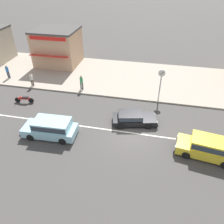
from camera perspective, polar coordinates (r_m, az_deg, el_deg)
ground_plane at (r=18.96m, az=5.24°, el=-5.47°), size 160.00×160.00×0.00m
lane_centre_stripe at (r=18.96m, az=5.24°, el=-5.47°), size 50.40×0.14×0.01m
kerb_strip at (r=27.58m, az=8.14°, el=8.54°), size 68.00×10.00×0.15m
minivan_yellow_0 at (r=17.92m, az=23.94°, el=-8.38°), size 4.65×2.40×1.56m
minivan_pale_blue_1 at (r=18.83m, az=-15.68°, el=-3.87°), size 4.62×2.12×1.56m
hatchback_black_2 at (r=19.69m, az=5.45°, el=-1.51°), size 4.24×2.50×1.10m
motorcycle_0 at (r=24.33m, az=-22.04°, el=3.18°), size 1.98×0.56×0.80m
street_clock at (r=22.51m, az=12.75°, el=8.81°), size 0.67×0.22×3.27m
pedestrian_mid_kerb at (r=29.82m, az=-25.67°, el=9.70°), size 0.34×0.34×1.67m
pedestrian_by_shop at (r=26.87m, az=-20.28°, el=8.18°), size 0.34×0.34×1.54m
pedestrian_far_end at (r=24.71m, az=-8.00°, el=7.91°), size 0.34×0.34×1.64m
shopfront_far_kios at (r=31.70m, az=-14.04°, el=16.23°), size 5.68×5.69×4.69m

